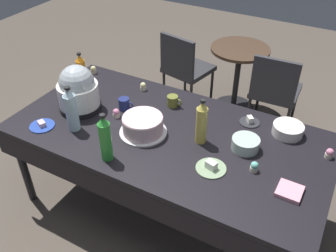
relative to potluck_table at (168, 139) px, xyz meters
name	(u,v)px	position (x,y,z in m)	size (l,w,h in m)	color
ground	(168,205)	(0.00, 0.00, -0.69)	(9.00, 9.00, 0.00)	brown
potluck_table	(168,139)	(0.00, 0.00, 0.00)	(2.20, 1.10, 0.75)	black
frosted_layer_cake	(143,125)	(-0.14, -0.09, 0.13)	(0.33, 0.33, 0.13)	silver
slow_cooker	(78,90)	(-0.71, -0.06, 0.22)	(0.31, 0.31, 0.35)	black
glass_salad_bowl	(245,144)	(0.53, 0.08, 0.10)	(0.18, 0.18, 0.08)	#B2C6BC
ceramic_snack_bowl	(288,130)	(0.73, 0.37, 0.10)	(0.21, 0.21, 0.07)	silver
dessert_plate_sage	(211,167)	(0.41, -0.20, 0.08)	(0.19, 0.19, 0.06)	#8CA87F
dessert_plate_cobalt	(42,125)	(-0.81, -0.37, 0.07)	(0.18, 0.18, 0.04)	#2D4CB2
dessert_plate_charcoal	(250,121)	(0.46, 0.38, 0.07)	(0.14, 0.14, 0.05)	#2D2D33
cupcake_berry	(143,87)	(-0.45, 0.40, 0.09)	(0.05, 0.05, 0.07)	beige
cupcake_vanilla	(254,167)	(0.64, -0.09, 0.09)	(0.05, 0.05, 0.07)	beige
cupcake_cocoa	(93,70)	(-0.98, 0.43, 0.09)	(0.05, 0.05, 0.07)	beige
cupcake_rose	(116,113)	(-0.42, -0.02, 0.09)	(0.05, 0.05, 0.07)	beige
cupcake_lemon	(329,153)	(1.02, 0.26, 0.09)	(0.05, 0.05, 0.07)	beige
cupcake_mint	(67,89)	(-0.96, 0.06, 0.09)	(0.05, 0.05, 0.07)	beige
soda_bottle_lime_soda	(105,139)	(-0.20, -0.42, 0.22)	(0.08, 0.08, 0.33)	green
soda_bottle_orange_juice	(82,72)	(-0.90, 0.20, 0.20)	(0.07, 0.07, 0.30)	orange
soda_bottle_ginger_ale	(201,123)	(0.24, 0.02, 0.21)	(0.08, 0.08, 0.33)	gold
soda_bottle_water	(71,110)	(-0.59, -0.28, 0.22)	(0.08, 0.08, 0.34)	silver
coffee_mug_navy	(124,104)	(-0.42, 0.09, 0.11)	(0.12, 0.08, 0.09)	navy
coffee_mug_olive	(173,101)	(-0.13, 0.31, 0.10)	(0.12, 0.08, 0.08)	olive
paper_napkin_stack	(290,191)	(0.88, -0.17, 0.07)	(0.14, 0.14, 0.02)	pink
maroon_chair_left	(184,66)	(-0.57, 1.39, -0.20)	(0.52, 0.52, 0.85)	#333338
maroon_chair_right	(275,88)	(0.40, 1.39, -0.20)	(0.46, 0.46, 0.85)	#333338
round_cafe_table	(238,68)	(-0.05, 1.61, -0.19)	(0.60, 0.60, 0.72)	#473323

